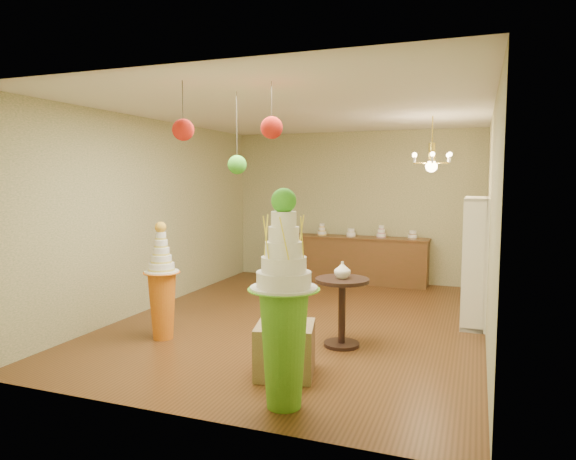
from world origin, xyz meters
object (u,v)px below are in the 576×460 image
(pedestal_green, at_px, (284,319))
(sideboard, at_px, (351,258))
(round_table, at_px, (342,303))
(pedestal_orange, at_px, (162,295))

(pedestal_green, bearing_deg, sideboard, 97.51)
(pedestal_green, height_order, round_table, pedestal_green)
(pedestal_orange, distance_m, sideboard, 4.63)
(sideboard, distance_m, round_table, 3.98)
(sideboard, height_order, round_table, sideboard)
(sideboard, bearing_deg, pedestal_orange, -107.90)
(pedestal_green, bearing_deg, round_table, 87.94)
(sideboard, relative_size, round_table, 3.58)
(pedestal_green, height_order, sideboard, pedestal_green)
(pedestal_green, relative_size, round_table, 2.34)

